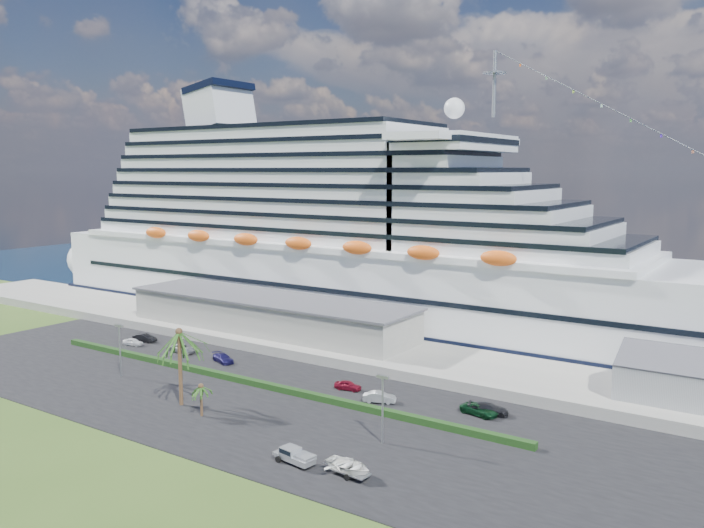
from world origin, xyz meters
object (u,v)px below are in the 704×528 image
Objects in this scene: pickup_truck at (294,455)px; cruise_ship at (352,242)px; boat_trailer at (349,466)px; parked_car_3 at (223,358)px.

cruise_ship is at bearing 118.75° from pickup_truck.
pickup_truck is 0.81× the size of boat_trailer.
boat_trailer reaches higher than parked_car_3.
cruise_ship is 44.40m from parked_car_3.
pickup_truck is at bearing -105.79° from parked_car_3.
cruise_ship reaches higher than boat_trailer.
pickup_truck is at bearing -61.25° from cruise_ship.
boat_trailer is (6.82, 0.64, 0.23)m from pickup_truck.
pickup_truck is (36.36, -66.28, -15.62)m from cruise_ship.
parked_car_3 is 48.33m from boat_trailer.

